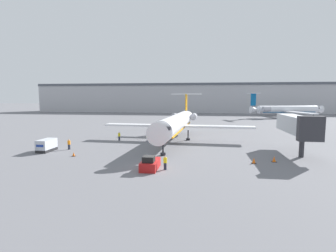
# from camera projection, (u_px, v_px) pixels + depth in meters

# --- Properties ---
(ground_plane) EXTENTS (600.00, 600.00, 0.00)m
(ground_plane) POSITION_uv_depth(u_px,v_px,m) (152.00, 169.00, 31.77)
(ground_plane) COLOR slate
(terminal_building) EXTENTS (180.00, 16.80, 16.29)m
(terminal_building) POSITION_uv_depth(u_px,v_px,m) (193.00, 98.00, 149.00)
(terminal_building) COLOR #B2B2B7
(terminal_building) RESTS_ON ground
(airplane_main) EXTENTS (30.08, 33.35, 9.56)m
(airplane_main) POSITION_uv_depth(u_px,v_px,m) (177.00, 123.00, 51.82)
(airplane_main) COLOR white
(airplane_main) RESTS_ON ground
(pushback_tug) EXTENTS (1.92, 4.02, 1.77)m
(pushback_tug) POSITION_uv_depth(u_px,v_px,m) (150.00, 164.00, 31.76)
(pushback_tug) COLOR #B21919
(pushback_tug) RESTS_ON ground
(luggage_cart) EXTENTS (1.73, 3.55, 1.96)m
(luggage_cart) POSITION_uv_depth(u_px,v_px,m) (47.00, 145.00, 42.09)
(luggage_cart) COLOR #232326
(luggage_cart) RESTS_ON ground
(worker_near_tug) EXTENTS (0.40, 0.24, 1.72)m
(worker_near_tug) POSITION_uv_depth(u_px,v_px,m) (165.00, 162.00, 31.42)
(worker_near_tug) COLOR #232838
(worker_near_tug) RESTS_ON ground
(worker_by_wing) EXTENTS (0.40, 0.24, 1.73)m
(worker_by_wing) POSITION_uv_depth(u_px,v_px,m) (119.00, 136.00, 52.52)
(worker_by_wing) COLOR #232838
(worker_by_wing) RESTS_ON ground
(worker_on_apron) EXTENTS (0.40, 0.24, 1.75)m
(worker_on_apron) POSITION_uv_depth(u_px,v_px,m) (69.00, 144.00, 43.53)
(worker_on_apron) COLOR #232838
(worker_on_apron) RESTS_ON ground
(traffic_cone_left) EXTENTS (0.52, 0.52, 0.63)m
(traffic_cone_left) POSITION_uv_depth(u_px,v_px,m) (74.00, 154.00, 38.61)
(traffic_cone_left) COLOR black
(traffic_cone_left) RESTS_ON ground
(traffic_cone_right) EXTENTS (0.61, 0.61, 0.78)m
(traffic_cone_right) POSITION_uv_depth(u_px,v_px,m) (254.00, 161.00, 34.46)
(traffic_cone_right) COLOR black
(traffic_cone_right) RESTS_ON ground
(traffic_cone_mid) EXTENTS (0.64, 0.64, 0.76)m
(traffic_cone_mid) POSITION_uv_depth(u_px,v_px,m) (274.00, 159.00, 35.26)
(traffic_cone_mid) COLOR black
(traffic_cone_mid) RESTS_ON ground
(airplane_parked_far_left) EXTENTS (32.00, 35.43, 10.28)m
(airplane_parked_far_left) POSITION_uv_depth(u_px,v_px,m) (285.00, 109.00, 108.14)
(airplane_parked_far_left) COLOR silver
(airplane_parked_far_left) RESTS_ON ground
(jet_bridge) EXTENTS (3.20, 12.35, 6.19)m
(jet_bridge) POSITION_uv_depth(u_px,v_px,m) (297.00, 125.00, 40.01)
(jet_bridge) COLOR #2D2D33
(jet_bridge) RESTS_ON ground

